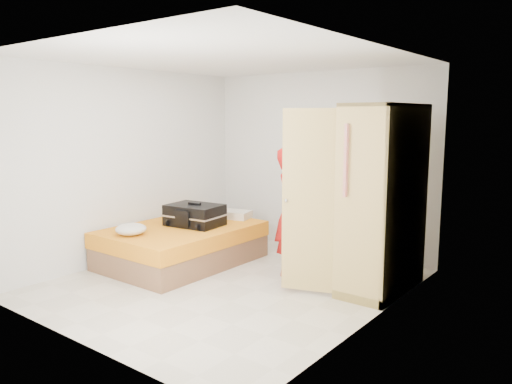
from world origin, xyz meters
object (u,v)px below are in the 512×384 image
Objects in this scene: person at (292,211)px; round_cushion at (131,229)px; bed at (182,245)px; suitcase at (195,215)px; wardrobe at (377,204)px.

person reaches higher than round_cushion.
bed is 0.80m from round_cushion.
person is 1.39m from suitcase.
wardrobe is 5.49× the size of round_cushion.
person is 4.16× the size of round_cushion.
round_cushion is at bearing 111.80° from person.
wardrobe is 1.32× the size of person.
bed is 2.68m from wardrobe.
suitcase is (-2.42, -0.44, -0.36)m from wardrobe.
person is (-1.09, -0.07, -0.20)m from wardrobe.
bed is 2.57× the size of suitcase.
wardrobe is at bearing -102.68° from person.
suitcase is (0.08, 0.16, 0.39)m from bed.
suitcase reaches higher than round_cushion.
suitcase is at bearing -169.69° from wardrobe.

